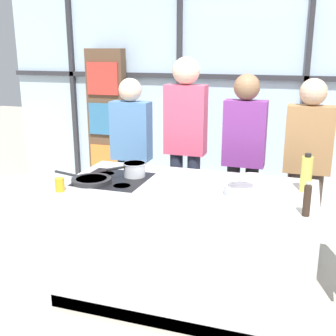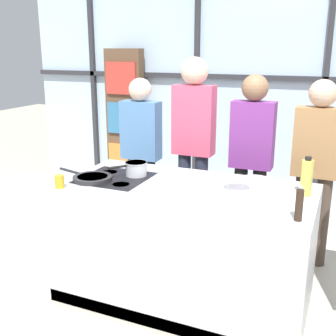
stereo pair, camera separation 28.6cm
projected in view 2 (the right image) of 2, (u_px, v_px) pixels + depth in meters
ground_plane at (183, 294)px, 3.33m from camera, size 18.00×18.00×0.00m
back_window_wall at (258, 89)px, 5.08m from camera, size 6.40×0.10×2.80m
bookshelf at (125, 120)px, 5.71m from camera, size 0.51×0.19×1.87m
demo_island at (184, 243)px, 3.21m from camera, size 1.86×0.96×0.89m
spectator_far_left at (141, 147)px, 4.23m from camera, size 0.39×0.22×1.60m
spectator_center_left at (193, 137)px, 3.98m from camera, size 0.39×0.25×1.80m
spectator_center_right at (251, 153)px, 3.79m from camera, size 0.38×0.23×1.66m
spectator_far_right at (316, 162)px, 3.58m from camera, size 0.40×0.23×1.64m
frying_pan at (92, 178)px, 3.25m from camera, size 0.53×0.30×0.04m
saucepan at (136, 168)px, 3.35m from camera, size 0.25×0.28×0.11m
white_plate at (255, 180)px, 3.23m from camera, size 0.25×0.25×0.01m
mixing_bowl at (236, 192)px, 2.87m from camera, size 0.22×0.22×0.07m
oil_bottle at (307, 177)px, 2.88m from camera, size 0.08×0.08×0.28m
pepper_grinder at (299, 204)px, 2.46m from camera, size 0.05×0.05×0.22m
juice_glass_near at (59, 182)px, 3.05m from camera, size 0.07×0.07×0.10m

